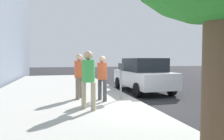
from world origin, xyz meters
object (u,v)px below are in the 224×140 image
parking_meter (121,73)px  pedestrian_at_meter (102,75)px  parking_officer (79,72)px  pedestrian_bystander (88,75)px  parked_sedan_near (143,75)px

parking_meter → pedestrian_at_meter: size_ratio=0.84×
parking_meter → parking_officer: bearing=71.1°
pedestrian_bystander → parking_officer: bearing=53.8°
parking_meter → parked_sedan_near: 3.03m
parking_officer → pedestrian_bystander: bearing=-59.2°
parking_meter → parking_officer: size_ratio=0.80×
pedestrian_at_meter → parked_sedan_near: size_ratio=0.38×
pedestrian_bystander → parking_officer: pedestrian_bystander is taller
parking_officer → parked_sedan_near: bearing=54.9°
pedestrian_bystander → parked_sedan_near: pedestrian_bystander is taller
pedestrian_at_meter → parked_sedan_near: bearing=22.7°
parking_meter → parking_officer: 1.64m
parking_officer → pedestrian_at_meter: bearing=-9.8°
parking_meter → parking_officer: (0.53, 1.56, 0.03)m
parking_meter → pedestrian_bystander: pedestrian_bystander is taller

